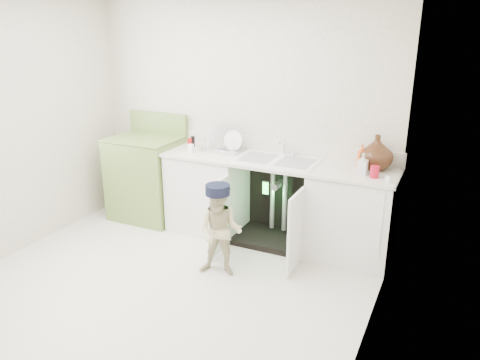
# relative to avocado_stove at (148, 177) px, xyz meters

# --- Properties ---
(ground) EXTENTS (3.50, 3.50, 0.00)m
(ground) POSITION_rel_avocado_stove_xyz_m (1.06, -1.18, -0.50)
(ground) COLOR beige
(ground) RESTS_ON ground
(room_shell) EXTENTS (6.00, 5.50, 1.26)m
(room_shell) POSITION_rel_avocado_stove_xyz_m (1.06, -1.18, 0.75)
(room_shell) COLOR silver
(room_shell) RESTS_ON ground
(counter_run) EXTENTS (2.44, 1.02, 1.24)m
(counter_run) POSITION_rel_avocado_stove_xyz_m (1.65, 0.03, -0.03)
(counter_run) COLOR white
(counter_run) RESTS_ON ground
(avocado_stove) EXTENTS (0.79, 0.65, 1.22)m
(avocado_stove) POSITION_rel_avocado_stove_xyz_m (0.00, 0.00, 0.00)
(avocado_stove) COLOR olive
(avocado_stove) RESTS_ON ground
(repair_worker) EXTENTS (0.50, 0.73, 0.87)m
(repair_worker) POSITION_rel_avocado_stove_xyz_m (1.42, -0.84, -0.06)
(repair_worker) COLOR beige
(repair_worker) RESTS_ON ground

